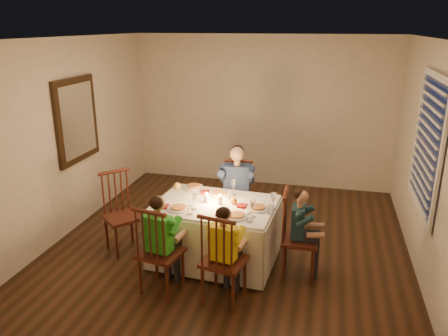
% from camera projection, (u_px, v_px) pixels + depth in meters
% --- Properties ---
extents(ground, '(5.00, 5.00, 0.00)m').
position_uv_depth(ground, '(229.00, 247.00, 5.67)').
color(ground, black).
rests_on(ground, ground).
extents(wall_left, '(0.02, 5.00, 2.60)m').
position_uv_depth(wall_left, '(64.00, 139.00, 5.76)').
color(wall_left, beige).
rests_on(wall_left, ground).
extents(wall_right, '(0.02, 5.00, 2.60)m').
position_uv_depth(wall_right, '(430.00, 164.00, 4.75)').
color(wall_right, beige).
rests_on(wall_right, ground).
extents(wall_back, '(4.50, 0.02, 2.60)m').
position_uv_depth(wall_back, '(262.00, 112.00, 7.56)').
color(wall_back, beige).
rests_on(wall_back, ground).
extents(ceiling, '(5.00, 5.00, 0.00)m').
position_uv_depth(ceiling, '(230.00, 38.00, 4.85)').
color(ceiling, white).
rests_on(ceiling, wall_back).
extents(dining_table, '(1.50, 1.13, 0.72)m').
position_uv_depth(dining_table, '(215.00, 220.00, 5.19)').
color(dining_table, white).
rests_on(dining_table, ground).
extents(chair_adult, '(0.45, 0.43, 1.02)m').
position_uv_depth(chair_adult, '(236.00, 233.00, 6.04)').
color(chair_adult, '#3E1511').
rests_on(chair_adult, ground).
extents(chair_near_left, '(0.48, 0.47, 1.02)m').
position_uv_depth(chair_near_left, '(163.00, 290.00, 4.75)').
color(chair_near_left, '#3E1511').
rests_on(chair_near_left, ground).
extents(chair_near_right, '(0.48, 0.47, 1.02)m').
position_uv_depth(chair_near_right, '(224.00, 299.00, 4.59)').
color(chair_near_right, '#3E1511').
rests_on(chair_near_right, ground).
extents(chair_end, '(0.41, 0.43, 1.02)m').
position_uv_depth(chair_end, '(298.00, 274.00, 5.05)').
color(chair_end, '#3E1511').
rests_on(chair_end, ground).
extents(chair_extra, '(0.58, 0.58, 1.03)m').
position_uv_depth(chair_extra, '(126.00, 250.00, 5.59)').
color(chair_extra, '#3E1511').
rests_on(chair_extra, ground).
extents(adult, '(0.49, 0.46, 1.25)m').
position_uv_depth(adult, '(236.00, 233.00, 6.04)').
color(adult, navy).
rests_on(adult, ground).
extents(child_green, '(0.43, 0.41, 1.11)m').
position_uv_depth(child_green, '(163.00, 290.00, 4.75)').
color(child_green, green).
rests_on(child_green, ground).
extents(child_yellow, '(0.40, 0.38, 1.06)m').
position_uv_depth(child_yellow, '(224.00, 299.00, 4.59)').
color(child_yellow, yellow).
rests_on(child_yellow, ground).
extents(child_teal, '(0.32, 0.35, 1.04)m').
position_uv_depth(child_teal, '(298.00, 274.00, 5.05)').
color(child_teal, '#193540').
rests_on(child_teal, ground).
extents(setting_adult, '(0.28, 0.28, 0.02)m').
position_uv_depth(setting_adult, '(219.00, 194.00, 5.39)').
color(setting_adult, silver).
rests_on(setting_adult, dining_table).
extents(setting_green, '(0.28, 0.28, 0.02)m').
position_uv_depth(setting_green, '(179.00, 208.00, 4.96)').
color(setting_green, silver).
rests_on(setting_green, dining_table).
extents(setting_yellow, '(0.28, 0.28, 0.02)m').
position_uv_depth(setting_yellow, '(236.00, 216.00, 4.77)').
color(setting_yellow, silver).
rests_on(setting_yellow, dining_table).
extents(setting_teal, '(0.28, 0.28, 0.02)m').
position_uv_depth(setting_teal, '(257.00, 208.00, 4.97)').
color(setting_teal, silver).
rests_on(setting_teal, dining_table).
extents(candle_left, '(0.06, 0.06, 0.10)m').
position_uv_depth(candle_left, '(207.00, 199.00, 5.14)').
color(candle_left, silver).
rests_on(candle_left, dining_table).
extents(candle_right, '(0.06, 0.06, 0.10)m').
position_uv_depth(candle_right, '(220.00, 200.00, 5.09)').
color(candle_right, silver).
rests_on(candle_right, dining_table).
extents(squash, '(0.09, 0.09, 0.09)m').
position_uv_depth(squash, '(177.00, 186.00, 5.56)').
color(squash, gold).
rests_on(squash, dining_table).
extents(orange_fruit, '(0.08, 0.08, 0.08)m').
position_uv_depth(orange_fruit, '(234.00, 201.00, 5.10)').
color(orange_fruit, orange).
rests_on(orange_fruit, dining_table).
extents(serving_bowl, '(0.22, 0.22, 0.05)m').
position_uv_depth(serving_bowl, '(194.00, 188.00, 5.54)').
color(serving_bowl, silver).
rests_on(serving_bowl, dining_table).
extents(wall_mirror, '(0.06, 0.95, 1.15)m').
position_uv_depth(wall_mirror, '(77.00, 120.00, 5.97)').
color(wall_mirror, black).
rests_on(wall_mirror, wall_left).
extents(window_blinds, '(0.07, 1.34, 1.54)m').
position_uv_depth(window_blinds, '(427.00, 144.00, 4.79)').
color(window_blinds, '#0D1635').
rests_on(window_blinds, wall_right).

